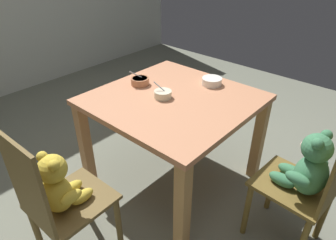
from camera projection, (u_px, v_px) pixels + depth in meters
ground_plane at (173, 179)px, 2.42m from camera, size 5.20×5.20×0.04m
dining_table at (173, 112)px, 2.09m from camera, size 1.02×1.03×0.73m
teddy_chair_near_front at (307, 175)px, 1.62m from camera, size 0.39×0.44×0.88m
teddy_chair_near_left at (59, 193)px, 1.52m from camera, size 0.42×0.38×0.94m
porridge_bowl_cream_center at (163, 94)px, 2.01m from camera, size 0.12×0.13×0.11m
porridge_bowl_white_near_right at (212, 81)px, 2.19m from camera, size 0.15×0.15×0.05m
porridge_bowl_terracotta_far_center at (140, 81)px, 2.19m from camera, size 0.14×0.13×0.12m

